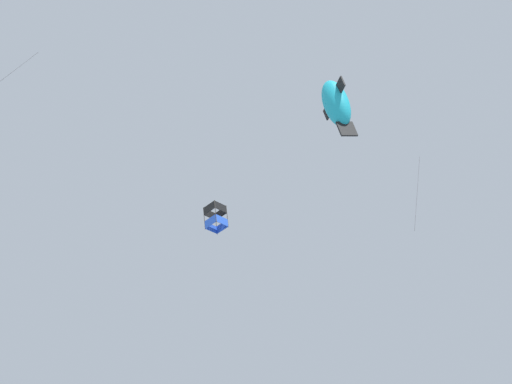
{
  "coord_description": "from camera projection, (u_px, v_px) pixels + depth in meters",
  "views": [
    {
      "loc": [
        4.77,
        -24.89,
        2.26
      ],
      "look_at": [
        0.74,
        0.88,
        24.73
      ],
      "focal_mm": 64.18,
      "sensor_mm": 36.0,
      "label": 1
    }
  ],
  "objects": [
    {
      "name": "kite_fish_mid_left",
      "position": [
        336.0,
        104.0,
        31.22
      ],
      "size": [
        3.46,
        3.89,
        8.54
      ],
      "rotation": [
        0.27,
        0.0,
        5.16
      ],
      "color": "#1EB2C6"
    },
    {
      "name": "kite_box_near_left",
      "position": [
        216.0,
        217.0,
        44.73
      ],
      "size": [
        1.26,
        1.3,
        1.39
      ],
      "rotation": [
        0.15,
        0.0,
        5.65
      ],
      "color": "black"
    }
  ]
}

